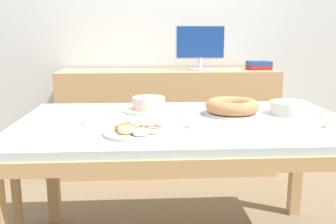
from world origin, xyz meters
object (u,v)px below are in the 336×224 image
tealight_left_edge (86,123)px  tealight_near_front (280,107)px  book_stack (259,65)px  computer_monitor (200,48)px  plate_stack (289,108)px  tealight_centre (326,126)px  tealight_near_cakes (191,126)px  cake_golden_bundt (232,107)px  pastry_platter (138,130)px  cake_chocolate_round (149,105)px  tealight_right_edge (322,114)px

tealight_left_edge → tealight_near_front: 1.14m
tealight_near_front → book_stack: bearing=79.8°
computer_monitor → plate_stack: 1.30m
book_stack → tealight_centre: (-0.14, -1.54, -0.15)m
tealight_left_edge → tealight_centre: size_ratio=1.00×
book_stack → tealight_near_cakes: book_stack is taller
cake_golden_bundt → tealight_near_cakes: 0.38m
plate_stack → tealight_near_cakes: (-0.58, -0.27, -0.02)m
tealight_near_cakes → pastry_platter: bearing=-160.4°
tealight_centre → tealight_near_front: size_ratio=1.00×
computer_monitor → pastry_platter: bearing=-107.7°
tealight_left_edge → tealight_centre: 1.14m
cake_chocolate_round → plate_stack: cake_chocolate_round is taller
plate_stack → tealight_right_edge: bearing=-19.8°
computer_monitor → tealight_right_edge: 1.41m
pastry_platter → plate_stack: bearing=23.5°
book_stack → tealight_centre: size_ratio=4.86×
book_stack → tealight_near_front: bearing=-100.2°
cake_golden_bundt → tealight_left_edge: size_ratio=7.23×
computer_monitor → tealight_near_cakes: (-0.26, -1.50, -0.31)m
plate_stack → tealight_right_edge: 0.17m
computer_monitor → tealight_centre: (0.37, -1.54, -0.31)m
tealight_left_edge → tealight_centre: (1.13, -0.12, 0.00)m
tealight_near_cakes → computer_monitor: bearing=80.1°
tealight_centre → tealight_near_cakes: 0.64m
cake_chocolate_round → pastry_platter: (-0.05, -0.49, -0.02)m
book_stack → tealight_left_edge: bearing=-131.9°
cake_golden_bundt → tealight_near_front: bearing=25.2°
tealight_right_edge → tealight_near_front: size_ratio=1.00×
tealight_right_edge → plate_stack: bearing=160.2°
tealight_left_edge → tealight_near_front: size_ratio=1.00×
cake_chocolate_round → tealight_near_cakes: bearing=-64.5°
tealight_left_edge → plate_stack: bearing=9.8°
cake_golden_bundt → tealight_left_edge: cake_golden_bundt is taller
tealight_near_cakes → tealight_near_front: bearing=36.4°
computer_monitor → tealight_right_edge: bearing=-70.0°
computer_monitor → tealight_left_edge: size_ratio=10.60×
tealight_near_front → cake_chocolate_round: bearing=-177.7°
book_stack → tealight_right_edge: 1.30m
cake_chocolate_round → tealight_left_edge: size_ratio=7.43×
cake_chocolate_round → pastry_platter: size_ratio=0.95×
pastry_platter → tealight_right_edge: bearing=17.0°
pastry_platter → plate_stack: 0.89m
book_stack → cake_chocolate_round: 1.47m
computer_monitor → tealight_near_front: 1.16m
pastry_platter → tealight_right_edge: (0.98, 0.30, -0.01)m
book_stack → plate_stack: bearing=-99.2°
plate_stack → computer_monitor: bearing=104.3°
cake_chocolate_round → tealight_near_front: size_ratio=7.43×
pastry_platter → tealight_right_edge: size_ratio=7.79×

